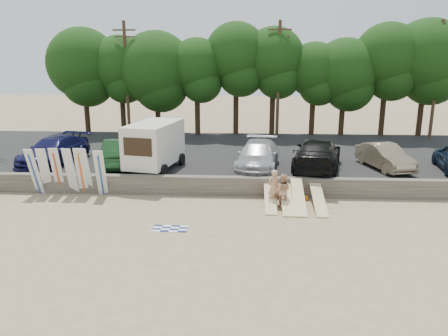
{
  "coord_description": "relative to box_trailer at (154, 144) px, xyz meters",
  "views": [
    {
      "loc": [
        -0.24,
        -18.8,
        7.15
      ],
      "look_at": [
        -1.5,
        3.0,
        1.47
      ],
      "focal_mm": 35.0,
      "sensor_mm": 36.0,
      "label": 1
    }
  ],
  "objects": [
    {
      "name": "beachgoer_a",
      "position": [
        6.62,
        -3.85,
        -1.32
      ],
      "size": [
        0.78,
        0.72,
        1.8
      ],
      "primitive_type": "imported",
      "rotation": [
        0.0,
        0.0,
        3.74
      ],
      "color": "tan",
      "rests_on": "ground"
    },
    {
      "name": "surfboard_low_0",
      "position": [
        6.48,
        -3.85,
        -1.81
      ],
      "size": [
        0.56,
        2.92,
        0.84
      ],
      "primitive_type": "cube",
      "rotation": [
        0.26,
        0.0,
        0.0
      ],
      "color": "beige",
      "rests_on": "ground"
    },
    {
      "name": "surfboard_upright_5",
      "position": [
        -3.05,
        -2.78,
        -0.95
      ],
      "size": [
        0.59,
        0.71,
        2.55
      ],
      "primitive_type": "cube",
      "rotation": [
        0.23,
        0.0,
        -0.15
      ],
      "color": "silver",
      "rests_on": "ground"
    },
    {
      "name": "surfboard_upright_6",
      "position": [
        -2.19,
        -2.97,
        -0.97
      ],
      "size": [
        0.59,
        0.85,
        2.51
      ],
      "primitive_type": "cube",
      "rotation": [
        0.29,
        0.0,
        0.11
      ],
      "color": "silver",
      "rests_on": "ground"
    },
    {
      "name": "beach_towel",
      "position": [
        2.11,
        -7.1,
        -2.22
      ],
      "size": [
        1.53,
        1.53,
        0.0
      ],
      "primitive_type": "plane",
      "rotation": [
        0.0,
        0.0,
        -0.02
      ],
      "color": "white",
      "rests_on": "ground"
    },
    {
      "name": "gear_bag",
      "position": [
        8.27,
        -2.99,
        -2.11
      ],
      "size": [
        0.34,
        0.3,
        0.22
      ],
      "primitive_type": "cube",
      "rotation": [
        0.0,
        0.0,
        -0.17
      ],
      "color": "orange",
      "rests_on": "ground"
    },
    {
      "name": "surfboard_upright_3",
      "position": [
        -3.82,
        -2.84,
        -0.95
      ],
      "size": [
        0.58,
        0.69,
        2.55
      ],
      "primitive_type": "cube",
      "rotation": [
        0.22,
        0.0,
        -0.13
      ],
      "color": "silver",
      "rests_on": "ground"
    },
    {
      "name": "car_1",
      "position": [
        -2.25,
        0.84,
        -0.7
      ],
      "size": [
        2.64,
        5.23,
        1.64
      ],
      "primitive_type": "imported",
      "rotation": [
        0.0,
        0.0,
        3.33
      ],
      "color": "#153B1A",
      "rests_on": "parking_lot"
    },
    {
      "name": "surfboard_low_2",
      "position": [
        7.82,
        -4.07,
        -1.69
      ],
      "size": [
        0.56,
        2.85,
        1.06
      ],
      "primitive_type": "cube",
      "rotation": [
        0.34,
        0.0,
        0.0
      ],
      "color": "beige",
      "rests_on": "ground"
    },
    {
      "name": "surfboard_upright_4",
      "position": [
        -3.27,
        -2.81,
        -0.94
      ],
      "size": [
        0.51,
        0.58,
        2.56
      ],
      "primitive_type": "cube",
      "rotation": [
        0.2,
        0.0,
        0.02
      ],
      "color": "silver",
      "rests_on": "ground"
    },
    {
      "name": "seawall",
      "position": [
        5.63,
        -2.39,
        -1.72
      ],
      "size": [
        44.0,
        0.5,
        1.0
      ],
      "primitive_type": "cube",
      "color": "#6B6356",
      "rests_on": "ground"
    },
    {
      "name": "cooler",
      "position": [
        7.58,
        -2.99,
        -2.06
      ],
      "size": [
        0.46,
        0.41,
        0.32
      ],
      "primitive_type": "cube",
      "rotation": [
        0.0,
        0.0,
        -0.34
      ],
      "color": "#248742",
      "rests_on": "ground"
    },
    {
      "name": "surfboard_upright_1",
      "position": [
        -5.22,
        -2.79,
        -0.96
      ],
      "size": [
        0.56,
        0.77,
        2.53
      ],
      "primitive_type": "cube",
      "rotation": [
        0.26,
        0.0,
        0.08
      ],
      "color": "silver",
      "rests_on": "ground"
    },
    {
      "name": "ground",
      "position": [
        5.63,
        -5.39,
        -2.22
      ],
      "size": [
        120.0,
        120.0,
        0.0
      ],
      "primitive_type": "plane",
      "color": "tan",
      "rests_on": "ground"
    },
    {
      "name": "surfboard_upright_2",
      "position": [
        -4.57,
        -2.76,
        -0.95
      ],
      "size": [
        0.5,
        0.65,
        2.55
      ],
      "primitive_type": "cube",
      "rotation": [
        0.23,
        0.0,
        0.01
      ],
      "color": "silver",
      "rests_on": "ground"
    },
    {
      "name": "surfboard_upright_0",
      "position": [
        -5.72,
        -2.93,
        -0.96
      ],
      "size": [
        0.62,
        0.82,
        2.52
      ],
      "primitive_type": "cube",
      "rotation": [
        0.27,
        0.0,
        -0.17
      ],
      "color": "silver",
      "rests_on": "ground"
    },
    {
      "name": "car_0",
      "position": [
        -6.43,
        1.06,
        -0.72
      ],
      "size": [
        3.3,
        5.87,
        1.61
      ],
      "primitive_type": "imported",
      "rotation": [
        0.0,
        0.0,
        -0.2
      ],
      "color": "#12123F",
      "rests_on": "parking_lot"
    },
    {
      "name": "parking_lot",
      "position": [
        5.63,
        5.11,
        -1.87
      ],
      "size": [
        44.0,
        14.5,
        0.7
      ],
      "primitive_type": "cube",
      "color": "#282828",
      "rests_on": "ground"
    },
    {
      "name": "box_trailer",
      "position": [
        0.0,
        0.0,
        0.0
      ],
      "size": [
        3.1,
        4.61,
        2.72
      ],
      "rotation": [
        0.0,
        0.0,
        -0.2
      ],
      "color": "beige",
      "rests_on": "parking_lot"
    },
    {
      "name": "car_3",
      "position": [
        9.36,
        0.62,
        -0.64
      ],
      "size": [
        3.77,
        6.49,
        1.77
      ],
      "primitive_type": "imported",
      "rotation": [
        0.0,
        0.0,
        2.92
      ],
      "color": "black",
      "rests_on": "parking_lot"
    },
    {
      "name": "treeline",
      "position": [
        5.62,
        12.14,
        4.26
      ],
      "size": [
        33.75,
        6.31,
        9.28
      ],
      "color": "#382616",
      "rests_on": "parking_lot"
    },
    {
      "name": "beachgoer_b",
      "position": [
        7.05,
        -4.03,
        -1.4
      ],
      "size": [
        0.93,
        0.81,
        1.65
      ],
      "primitive_type": "imported",
      "rotation": [
        0.0,
        0.0,
        2.89
      ],
      "color": "tan",
      "rests_on": "ground"
    },
    {
      "name": "utility_poles",
      "position": [
        7.63,
        10.61,
        3.2
      ],
      "size": [
        25.8,
        0.26,
        9.0
      ],
      "color": "#473321",
      "rests_on": "parking_lot"
    },
    {
      "name": "surfboard_low_1",
      "position": [
        7.27,
        -4.02,
        -1.82
      ],
      "size": [
        0.56,
        2.92,
        0.81
      ],
      "primitive_type": "cube",
      "rotation": [
        0.25,
        0.0,
        0.0
      ],
      "color": "beige",
      "rests_on": "ground"
    },
    {
      "name": "car_2",
      "position": [
        5.93,
        0.44,
        -0.73
      ],
      "size": [
        2.85,
        5.69,
        1.59
      ],
      "primitive_type": "imported",
      "rotation": [
        0.0,
        0.0,
        -0.12
      ],
      "color": "#A2A1A7",
      "rests_on": "parking_lot"
    },
    {
      "name": "surfboard_low_3",
      "position": [
        8.79,
        -4.04,
        -1.81
      ],
      "size": [
        0.56,
        2.92,
        0.83
      ],
      "primitive_type": "cube",
      "rotation": [
        0.26,
        0.0,
        0.0
      ],
      "color": "beige",
      "rests_on": "ground"
    },
    {
      "name": "car_4",
      "position": [
        13.3,
        0.98,
        -0.81
      ],
      "size": [
        2.6,
        4.59,
        1.43
      ],
      "primitive_type": "imported",
      "rotation": [
        0.0,
        0.0,
        0.27
      ],
      "color": "#867255",
      "rests_on": "parking_lot"
    }
  ]
}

